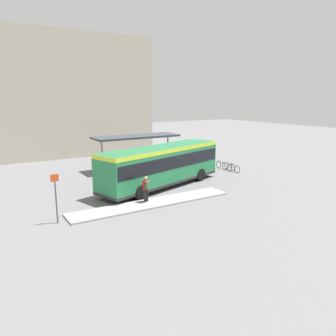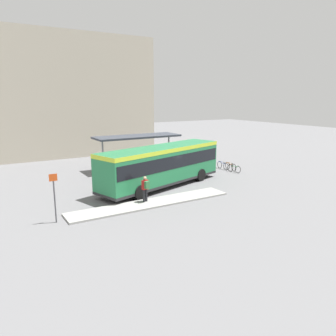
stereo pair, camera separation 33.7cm
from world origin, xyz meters
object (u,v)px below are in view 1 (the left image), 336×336
Objects in this scene: bicycle_green at (233,168)px; bicycle_orange at (230,166)px; city_bus at (162,163)px; platform_sign at (56,196)px; bicycle_blue at (222,165)px; pedestrian_waiting at (146,187)px; potted_planter_near_shelter at (156,165)px.

bicycle_orange is at bearing 151.23° from bicycle_green.
city_bus is at bearing -92.72° from bicycle_green.
city_bus is at bearing 105.25° from bicycle_orange.
platform_sign is (-8.90, -3.57, -0.29)m from city_bus.
bicycle_green is (8.33, 0.89, -1.51)m from city_bus.
bicycle_orange is (0.29, 0.80, 0.02)m from bicycle_green.
bicycle_blue is 18.27m from platform_sign.
pedestrian_waiting reaches higher than potted_planter_near_shelter.
city_bus is 7.36× the size of bicycle_green.
potted_planter_near_shelter is (2.24, 4.83, -1.22)m from city_bus.
bicycle_orange reaches higher than bicycle_green.
city_bus is 8.79m from bicycle_blue.
platform_sign is (-17.23, -4.46, 1.22)m from bicycle_green.
city_bus is 8.90m from bicycle_orange.
platform_sign is at bearing 82.57° from pedestrian_waiting.
city_bus is 4.11× the size of platform_sign.
city_bus is at bearing -56.07° from pedestrian_waiting.
platform_sign is at bearing -142.98° from potted_planter_near_shelter.
city_bus is 6.78× the size of bicycle_blue.
city_bus reaches higher than bicycle_blue.
bicycle_orange is 1.00× the size of bicycle_blue.
pedestrian_waiting reaches higher than bicycle_green.
pedestrian_waiting is at bearing -79.39° from bicycle_green.
potted_planter_near_shelter is at bearing 37.02° from platform_sign.
potted_planter_near_shelter is 0.43× the size of platform_sign.
bicycle_green is at bearing -176.86° from bicycle_blue.
pedestrian_waiting is 5.89m from platform_sign.
city_bus reaches higher than platform_sign.
bicycle_orange is (8.62, 1.69, -1.48)m from city_bus.
bicycle_blue is (8.30, 2.48, -1.48)m from city_bus.
potted_planter_near_shelter is 13.98m from platform_sign.
bicycle_green is 1.59m from bicycle_blue.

